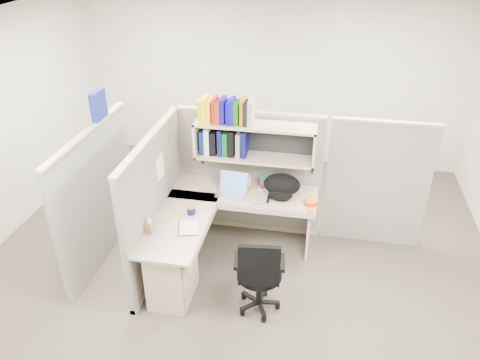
% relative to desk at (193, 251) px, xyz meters
% --- Properties ---
extents(ground, '(6.00, 6.00, 0.00)m').
position_rel_desk_xyz_m(ground, '(0.41, 0.29, -0.44)').
color(ground, '#342E28').
rests_on(ground, ground).
extents(room_shell, '(6.00, 6.00, 6.00)m').
position_rel_desk_xyz_m(room_shell, '(0.41, 0.29, 1.18)').
color(room_shell, '#B0AB9F').
rests_on(room_shell, ground).
extents(cubicle, '(3.79, 1.84, 1.95)m').
position_rel_desk_xyz_m(cubicle, '(0.04, 0.74, 0.47)').
color(cubicle, '#62615D').
rests_on(cubicle, ground).
extents(desk, '(1.74, 1.75, 0.73)m').
position_rel_desk_xyz_m(desk, '(0.00, 0.00, 0.00)').
color(desk, tan).
rests_on(desk, ground).
extents(laptop, '(0.37, 0.37, 0.25)m').
position_rel_desk_xyz_m(laptop, '(0.27, 0.77, 0.41)').
color(laptop, silver).
rests_on(laptop, desk).
extents(backpack, '(0.51, 0.44, 0.26)m').
position_rel_desk_xyz_m(backpack, '(0.85, 0.83, 0.42)').
color(backpack, black).
rests_on(backpack, desk).
extents(orange_cap, '(0.18, 0.21, 0.09)m').
position_rel_desk_xyz_m(orange_cap, '(1.21, 0.73, 0.34)').
color(orange_cap, '#D05712').
rests_on(orange_cap, desk).
extents(snack_canister, '(0.10, 0.10, 0.10)m').
position_rel_desk_xyz_m(snack_canister, '(-0.08, 0.28, 0.34)').
color(snack_canister, '#0E0E51').
rests_on(snack_canister, desk).
extents(tissue_box, '(0.13, 0.13, 0.18)m').
position_rel_desk_xyz_m(tissue_box, '(-0.42, -0.11, 0.38)').
color(tissue_box, '#927053').
rests_on(tissue_box, desk).
extents(mouse, '(0.11, 0.09, 0.04)m').
position_rel_desk_xyz_m(mouse, '(0.59, 0.63, 0.31)').
color(mouse, '#7C92B0').
rests_on(mouse, desk).
extents(paper_cup, '(0.07, 0.07, 0.09)m').
position_rel_desk_xyz_m(paper_cup, '(0.42, 1.06, 0.34)').
color(paper_cup, silver).
rests_on(paper_cup, desk).
extents(book_stack, '(0.22, 0.26, 0.11)m').
position_rel_desk_xyz_m(book_stack, '(0.64, 1.05, 0.35)').
color(book_stack, gray).
rests_on(book_stack, desk).
extents(loose_paper, '(0.27, 0.31, 0.00)m').
position_rel_desk_xyz_m(loose_paper, '(-0.03, 0.02, 0.29)').
color(loose_paper, silver).
rests_on(loose_paper, desk).
extents(task_chair, '(0.53, 0.49, 0.97)m').
position_rel_desk_xyz_m(task_chair, '(0.78, -0.31, -0.10)').
color(task_chair, black).
rests_on(task_chair, ground).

